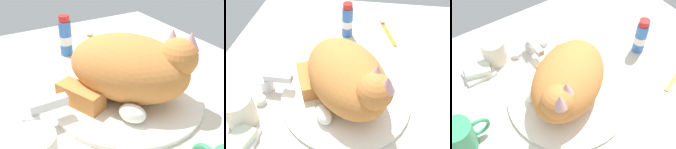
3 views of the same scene
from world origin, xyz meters
The scene contains 9 objects.
ground_plane centered at (0.00, 0.00, -1.50)cm, with size 110.00×82.50×3.00cm, color beige.
sink_basin centered at (0.00, 0.00, 0.57)cm, with size 34.29×34.29×1.15cm, color white.
faucet centered at (0.00, 20.91, 2.56)cm, with size 12.85×9.33×6.06cm.
cat centered at (-0.76, -0.34, 8.45)cm, with size 32.24×29.70×16.32cm.
rinse_cup centered at (-11.00, 24.14, 4.13)cm, with size 7.40×7.40×8.26cm.
soap_dish centered at (-17.78, 21.72, 0.60)cm, with size 9.00×6.40×1.20cm, color white.
soap_bar centered at (-17.78, 21.72, 2.22)cm, with size 7.34×4.81×2.04cm, color silver.
toothpaste_bottle centered at (29.19, 3.11, 5.67)cm, with size 3.78×3.78×12.24cm.
toothbrush centered at (33.09, -11.18, 0.52)cm, with size 15.31×6.21×1.60cm.
Camera 2 is at (-41.54, -4.02, 49.68)cm, focal length 38.15 mm.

